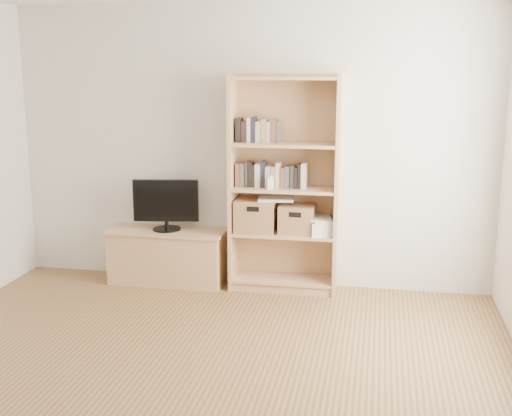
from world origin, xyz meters
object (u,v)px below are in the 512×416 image
(bookshelf, at_px, (284,185))
(basket_right, at_px, (297,219))
(laptop, at_px, (276,199))
(tv_stand, at_px, (168,257))
(television, at_px, (166,205))
(basket_left, at_px, (256,215))
(baby_monitor, at_px, (271,184))

(bookshelf, bearing_deg, basket_right, -2.60)
(basket_right, bearing_deg, laptop, -175.99)
(tv_stand, bearing_deg, television, 0.00)
(tv_stand, xyz_separation_m, laptop, (1.04, 0.01, 0.61))
(basket_left, xyz_separation_m, laptop, (0.19, -0.00, 0.16))
(laptop, bearing_deg, basket_left, 169.96)
(basket_right, distance_m, laptop, 0.27)
(laptop, bearing_deg, television, 172.23)
(baby_monitor, bearing_deg, basket_left, 133.02)
(baby_monitor, bearing_deg, basket_right, 11.52)
(television, bearing_deg, baby_monitor, -13.72)
(bookshelf, bearing_deg, laptop, -170.18)
(television, relative_size, basket_right, 1.95)
(basket_right, bearing_deg, television, -177.85)
(baby_monitor, relative_size, basket_right, 0.33)
(tv_stand, distance_m, laptop, 1.21)
(bookshelf, height_order, television, bookshelf)
(basket_left, relative_size, basket_right, 1.16)
(basket_right, bearing_deg, bookshelf, 179.21)
(tv_stand, bearing_deg, baby_monitor, -4.37)
(tv_stand, xyz_separation_m, baby_monitor, (1.01, -0.08, 0.77))
(bookshelf, relative_size, basket_left, 5.40)
(tv_stand, height_order, baby_monitor, baby_monitor)
(tv_stand, height_order, basket_right, basket_right)
(tv_stand, xyz_separation_m, basket_left, (0.85, 0.02, 0.45))
(basket_left, bearing_deg, tv_stand, 179.50)
(baby_monitor, height_order, basket_right, baby_monitor)
(basket_left, bearing_deg, television, 179.50)
(bookshelf, xyz_separation_m, television, (-1.12, -0.03, -0.23))
(television, xyz_separation_m, basket_left, (0.85, 0.02, -0.06))
(baby_monitor, distance_m, basket_right, 0.42)
(bookshelf, distance_m, baby_monitor, 0.16)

